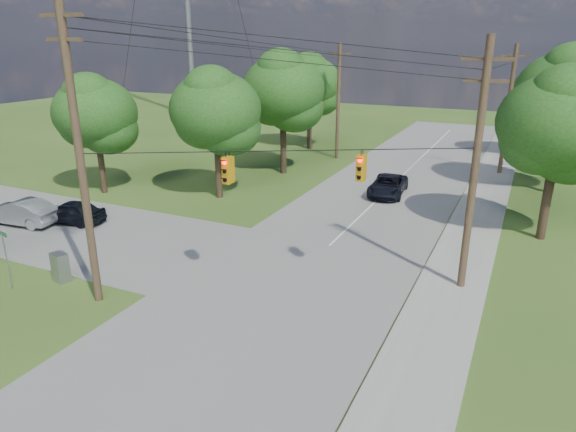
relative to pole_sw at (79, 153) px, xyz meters
The scene contains 21 objects.
ground 7.75m from the pole_sw, ahead, with size 140.00×140.00×0.00m, color #36571D.
main_road 10.16m from the pole_sw, 34.88° to the left, with size 10.00×100.00×0.03m, color gray.
sidewalk_east 15.37m from the pole_sw, 19.08° to the left, with size 2.60×100.00×0.12m, color #A7A59C.
pole_sw is the anchor object (origin of this frame).
pole_ne 15.51m from the pole_sw, 29.38° to the left, with size 2.00×0.32×10.50m.
pole_north_e 32.55m from the pole_sw, 65.48° to the left, with size 2.00×0.32×10.00m.
pole_north_w 29.62m from the pole_sw, 90.77° to the left, with size 2.00×0.32×10.00m.
power_lines 13.04m from the pole_sw, 61.30° to the left, with size 13.93×29.62×4.93m.
traffic_signals 8.24m from the pole_sw, 29.38° to the left, with size 4.91×3.27×1.05m.
tree_w_near 14.99m from the pole_sw, 103.11° to the left, with size 6.00×6.00×8.40m.
tree_w_mid 22.73m from the pole_sw, 96.06° to the left, with size 6.40×6.40×9.22m.
tree_w_far 32.90m from the pole_sw, 97.69° to the left, with size 6.00×6.00×8.73m.
tree_e_near 22.78m from the pole_sw, 43.22° to the left, with size 6.20×6.20×8.81m.
tree_e_mid 30.79m from the pole_sw, 56.26° to the left, with size 6.60×6.60×9.64m.
tree_e_far 40.90m from the pole_sw, 66.82° to the left, with size 5.80×5.80×8.32m.
tree_cross_n 16.64m from the pole_sw, 133.29° to the left, with size 5.60×5.60×7.91m.
car_cross_dark 11.91m from the pole_sw, 142.65° to the left, with size 1.62×4.02×1.37m, color black.
car_cross_silver 13.12m from the pole_sw, 155.31° to the left, with size 1.57×4.51×1.49m, color #A2A5A9.
car_main_north 21.91m from the pole_sw, 71.01° to the left, with size 2.22×4.82×1.34m, color black.
control_cabinet 6.24m from the pole_sw, 167.80° to the left, with size 0.75×0.54×1.35m, color gray.
street_name_sign 6.20m from the pole_sw, 168.11° to the right, with size 0.80×0.20×2.69m.
Camera 1 is at (10.74, -13.47, 10.32)m, focal length 32.00 mm.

